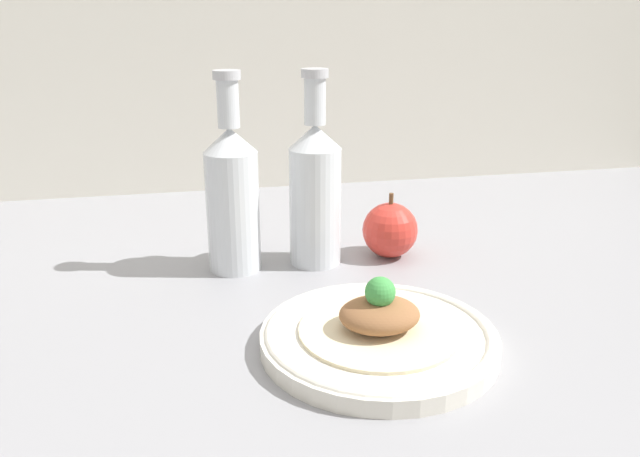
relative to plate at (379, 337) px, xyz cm
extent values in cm
cube|color=gray|center=(-2.74, 17.42, -3.24)|extent=(180.00, 110.00, 4.00)
cylinder|color=silver|center=(0.00, 0.00, -0.27)|extent=(26.27, 26.27, 1.95)
torus|color=silver|center=(0.00, 0.00, 0.41)|extent=(25.53, 25.53, 1.36)
cylinder|color=beige|center=(0.00, 0.00, 0.90)|extent=(17.77, 17.77, 0.40)
ellipsoid|color=brown|center=(0.00, 0.00, 2.79)|extent=(8.94, 7.60, 3.38)
sphere|color=green|center=(0.00, 0.00, 5.49)|extent=(3.36, 3.36, 3.36)
cylinder|color=silver|center=(-13.74, 26.11, 7.33)|extent=(7.48, 7.48, 17.14)
cone|color=silver|center=(-13.74, 26.11, 17.58)|extent=(7.48, 7.48, 3.36)
cylinder|color=silver|center=(-13.74, 26.11, 22.44)|extent=(2.99, 2.99, 6.36)
cylinder|color=#B7B7BC|center=(-13.74, 26.11, 26.22)|extent=(3.74, 3.74, 1.20)
cylinder|color=silver|center=(-1.92, 26.11, 7.33)|extent=(7.48, 7.48, 17.14)
cone|color=silver|center=(-1.92, 26.11, 17.58)|extent=(7.48, 7.48, 3.36)
cylinder|color=silver|center=(-1.92, 26.11, 22.44)|extent=(2.99, 2.99, 6.36)
cylinder|color=#B7B7BC|center=(-1.92, 26.11, 26.22)|extent=(3.74, 3.74, 1.20)
sphere|color=red|center=(9.58, 26.14, 2.93)|extent=(8.34, 8.34, 8.34)
cylinder|color=brown|center=(9.58, 26.14, 7.76)|extent=(0.67, 0.67, 1.88)
camera|label=1|loc=(-18.75, -58.50, 33.93)|focal=35.00mm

